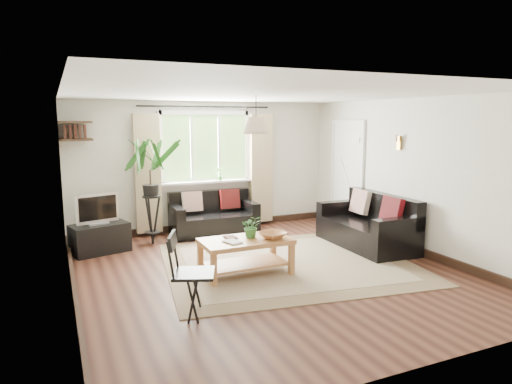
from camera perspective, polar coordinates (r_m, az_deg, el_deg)
name	(u,v)px	position (r m, az deg, el deg)	size (l,w,h in m)	color
floor	(268,271)	(6.38, 1.49, -9.88)	(5.50, 5.50, 0.00)	black
ceiling	(269,94)	(6.04, 1.58, 12.19)	(5.50, 5.50, 0.00)	white
wall_back	(205,166)	(8.64, -6.38, 3.23)	(5.00, 0.02, 2.40)	beige
wall_front	(418,230)	(3.85, 19.57, -4.55)	(5.00, 0.02, 2.40)	beige
wall_left	(66,198)	(5.51, -22.62, -0.73)	(0.02, 5.50, 2.40)	beige
wall_right	(413,176)	(7.51, 19.01, 1.92)	(0.02, 5.50, 2.40)	beige
rug	(288,263)	(6.71, 4.05, -8.84)	(3.47, 2.97, 0.02)	#BAAE90
window	(205,148)	(8.57, -6.34, 5.53)	(2.50, 0.16, 2.16)	white
door	(347,176)	(8.83, 11.28, 1.93)	(0.06, 0.96, 2.06)	silver
corner_shelf	(75,131)	(7.95, -21.65, 7.13)	(0.50, 0.50, 0.34)	black
pendant_lamp	(256,121)	(6.40, 0.00, 8.88)	(0.36, 0.36, 0.54)	beige
wall_sconce	(398,140)	(7.64, 17.30, 6.18)	(0.12, 0.12, 0.28)	beige
sofa_back	(214,214)	(8.35, -5.28, -2.78)	(1.54, 0.77, 0.72)	black
sofa_right	(366,222)	(7.68, 13.61, -3.70)	(0.87, 1.73, 0.81)	black
coffee_table	(246,257)	(6.19, -1.29, -8.10)	(1.20, 0.65, 0.49)	#965A31
table_plant	(251,226)	(6.17, -0.57, -4.32)	(0.27, 0.24, 0.30)	#2D6428
bowl	(273,235)	(6.15, 2.10, -5.41)	(0.35, 0.35, 0.09)	#9F6236
book_a	(227,243)	(5.91, -3.63, -6.37)	(0.18, 0.24, 0.02)	silver
book_b	(225,238)	(6.15, -3.85, -5.75)	(0.15, 0.20, 0.02)	brown
tv_stand	(100,238)	(7.59, -18.93, -5.47)	(0.85, 0.48, 0.46)	black
tv	(97,208)	(7.49, -19.23, -1.92)	(0.65, 0.22, 0.50)	#A5A5AA
palm_stand	(151,192)	(7.74, -13.00, 0.03)	(0.69, 0.69, 1.77)	black
folding_chair	(194,275)	(4.92, -7.77, -10.25)	(0.47, 0.47, 0.90)	black
sill_plant	(220,173)	(8.62, -4.53, 2.34)	(0.14, 0.10, 0.27)	#2D6023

